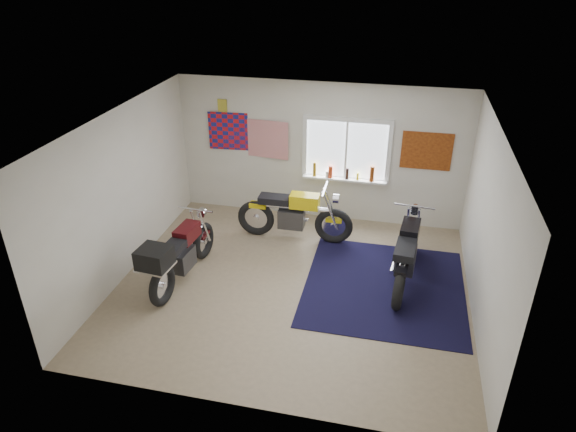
% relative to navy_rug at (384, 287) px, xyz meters
% --- Properties ---
extents(ground, '(5.50, 5.50, 0.00)m').
position_rel_navy_rug_xyz_m(ground, '(-1.45, -0.30, -0.01)').
color(ground, '#9E896B').
rests_on(ground, ground).
extents(room_shell, '(5.50, 5.50, 5.50)m').
position_rel_navy_rug_xyz_m(room_shell, '(-1.45, -0.30, 1.63)').
color(room_shell, white).
rests_on(room_shell, ground).
extents(navy_rug, '(2.50, 2.60, 0.01)m').
position_rel_navy_rug_xyz_m(navy_rug, '(0.00, 0.00, 0.00)').
color(navy_rug, black).
rests_on(navy_rug, ground).
extents(window_assembly, '(1.66, 0.17, 1.26)m').
position_rel_navy_rug_xyz_m(window_assembly, '(-0.95, 2.17, 1.36)').
color(window_assembly, white).
rests_on(window_assembly, room_shell).
extents(oil_bottles, '(1.17, 0.09, 0.30)m').
position_rel_navy_rug_xyz_m(oil_bottles, '(-0.96, 2.10, 1.02)').
color(oil_bottles, '#865E13').
rests_on(oil_bottles, window_assembly).
extents(flag_display, '(1.60, 0.10, 1.17)m').
position_rel_navy_rug_xyz_m(flag_display, '(-3.35, 2.18, 2.14)').
color(flag_display, red).
rests_on(flag_display, room_shell).
extents(triumph_poster, '(0.90, 0.03, 0.70)m').
position_rel_navy_rug_xyz_m(triumph_poster, '(0.50, 2.18, 1.54)').
color(triumph_poster, '#A54C14').
rests_on(triumph_poster, room_shell).
extents(yellow_triumph, '(2.15, 0.65, 1.08)m').
position_rel_navy_rug_xyz_m(yellow_triumph, '(-1.74, 1.20, 0.47)').
color(yellow_triumph, black).
rests_on(yellow_triumph, ground).
extents(black_chrome_bike, '(0.66, 2.16, 1.11)m').
position_rel_navy_rug_xyz_m(black_chrome_bike, '(0.29, 0.27, 0.48)').
color(black_chrome_bike, black).
rests_on(black_chrome_bike, navy_rug).
extents(maroon_tourer, '(0.67, 2.04, 1.04)m').
position_rel_navy_rug_xyz_m(maroon_tourer, '(-3.21, -0.62, 0.53)').
color(maroon_tourer, black).
rests_on(maroon_tourer, ground).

